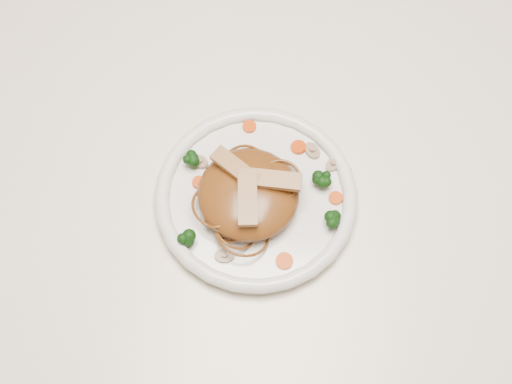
# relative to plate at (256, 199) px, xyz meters

# --- Properties ---
(ground) EXTENTS (4.00, 4.00, 0.00)m
(ground) POSITION_rel_plate_xyz_m (0.01, 0.03, -0.76)
(ground) COLOR brown
(ground) RESTS_ON ground
(table) EXTENTS (1.20, 0.80, 0.75)m
(table) POSITION_rel_plate_xyz_m (0.01, 0.03, -0.11)
(table) COLOR silver
(table) RESTS_ON ground
(plate) EXTENTS (0.36, 0.36, 0.02)m
(plate) POSITION_rel_plate_xyz_m (0.00, 0.00, 0.00)
(plate) COLOR white
(plate) RESTS_ON table
(noodle_mound) EXTENTS (0.17, 0.17, 0.04)m
(noodle_mound) POSITION_rel_plate_xyz_m (-0.01, -0.01, 0.03)
(noodle_mound) COLOR brown
(noodle_mound) RESTS_ON plate
(chicken_a) EXTENTS (0.07, 0.03, 0.01)m
(chicken_a) POSITION_rel_plate_xyz_m (0.02, 0.01, 0.06)
(chicken_a) COLOR #A67E4E
(chicken_a) RESTS_ON noodle_mound
(chicken_b) EXTENTS (0.07, 0.05, 0.01)m
(chicken_b) POSITION_rel_plate_xyz_m (-0.03, 0.01, 0.06)
(chicken_b) COLOR #A67E4E
(chicken_b) RESTS_ON noodle_mound
(chicken_c) EXTENTS (0.04, 0.08, 0.01)m
(chicken_c) POSITION_rel_plate_xyz_m (-0.01, -0.03, 0.06)
(chicken_c) COLOR #A67E4E
(chicken_c) RESTS_ON noodle_mound
(broccoli_0) EXTENTS (0.02, 0.02, 0.03)m
(broccoli_0) POSITION_rel_plate_xyz_m (0.08, 0.04, 0.02)
(broccoli_0) COLOR #0D330A
(broccoli_0) RESTS_ON plate
(broccoli_1) EXTENTS (0.04, 0.04, 0.03)m
(broccoli_1) POSITION_rel_plate_xyz_m (-0.09, 0.03, 0.02)
(broccoli_1) COLOR #0D330A
(broccoli_1) RESTS_ON plate
(broccoli_2) EXTENTS (0.02, 0.02, 0.03)m
(broccoli_2) POSITION_rel_plate_xyz_m (-0.08, -0.08, 0.02)
(broccoli_2) COLOR #0D330A
(broccoli_2) RESTS_ON plate
(broccoli_3) EXTENTS (0.03, 0.03, 0.03)m
(broccoli_3) POSITION_rel_plate_xyz_m (0.11, -0.02, 0.02)
(broccoli_3) COLOR #0D330A
(broccoli_3) RESTS_ON plate
(carrot_0) EXTENTS (0.03, 0.03, 0.00)m
(carrot_0) POSITION_rel_plate_xyz_m (0.04, 0.08, 0.01)
(carrot_0) COLOR #EB3F08
(carrot_0) RESTS_ON plate
(carrot_1) EXTENTS (0.02, 0.02, 0.00)m
(carrot_1) POSITION_rel_plate_xyz_m (-0.08, 0.00, 0.01)
(carrot_1) COLOR #EB3F08
(carrot_1) RESTS_ON plate
(carrot_2) EXTENTS (0.02, 0.02, 0.00)m
(carrot_2) POSITION_rel_plate_xyz_m (0.11, 0.02, 0.01)
(carrot_2) COLOR #EB3F08
(carrot_2) RESTS_ON plate
(carrot_3) EXTENTS (0.02, 0.02, 0.00)m
(carrot_3) POSITION_rel_plate_xyz_m (-0.03, 0.10, 0.01)
(carrot_3) COLOR #EB3F08
(carrot_3) RESTS_ON plate
(carrot_4) EXTENTS (0.02, 0.02, 0.00)m
(carrot_4) POSITION_rel_plate_xyz_m (0.05, -0.08, 0.01)
(carrot_4) COLOR #EB3F08
(carrot_4) RESTS_ON plate
(mushroom_0) EXTENTS (0.03, 0.03, 0.01)m
(mushroom_0) POSITION_rel_plate_xyz_m (-0.02, -0.09, 0.01)
(mushroom_0) COLOR tan
(mushroom_0) RESTS_ON plate
(mushroom_1) EXTENTS (0.03, 0.03, 0.01)m
(mushroom_1) POSITION_rel_plate_xyz_m (0.09, 0.07, 0.01)
(mushroom_1) COLOR tan
(mushroom_1) RESTS_ON plate
(mushroom_2) EXTENTS (0.03, 0.03, 0.01)m
(mushroom_2) POSITION_rel_plate_xyz_m (-0.09, 0.03, 0.01)
(mushroom_2) COLOR tan
(mushroom_2) RESTS_ON plate
(mushroom_3) EXTENTS (0.04, 0.04, 0.01)m
(mushroom_3) POSITION_rel_plate_xyz_m (0.06, 0.08, 0.01)
(mushroom_3) COLOR tan
(mushroom_3) RESTS_ON plate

